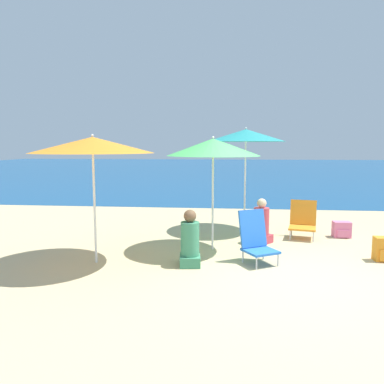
{
  "coord_description": "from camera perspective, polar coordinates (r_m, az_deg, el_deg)",
  "views": [
    {
      "loc": [
        -0.9,
        -5.24,
        1.84
      ],
      "look_at": [
        -1.58,
        1.52,
        1.0
      ],
      "focal_mm": 35.0,
      "sensor_mm": 36.0,
      "label": 1
    }
  ],
  "objects": [
    {
      "name": "ground_plane",
      "position": [
        5.63,
        14.93,
        -12.29
      ],
      "size": [
        60.0,
        60.0,
        0.0
      ],
      "primitive_type": "plane",
      "color": "#C6B284"
    },
    {
      "name": "sea_water",
      "position": [
        31.0,
        7.37,
        3.6
      ],
      "size": [
        60.0,
        40.0,
        0.01
      ],
      "color": "navy",
      "rests_on": "ground"
    },
    {
      "name": "beach_umbrella_green",
      "position": [
        6.54,
        3.24,
        6.81
      ],
      "size": [
        1.64,
        1.64,
        2.01
      ],
      "color": "white",
      "rests_on": "ground"
    },
    {
      "name": "beach_umbrella_teal",
      "position": [
        8.18,
        8.2,
        8.52
      ],
      "size": [
        1.69,
        1.69,
        2.23
      ],
      "color": "white",
      "rests_on": "ground"
    },
    {
      "name": "beach_umbrella_orange",
      "position": [
        5.95,
        -14.91,
        6.92
      ],
      "size": [
        1.89,
        1.89,
        2.02
      ],
      "color": "white",
      "rests_on": "ground"
    },
    {
      "name": "beach_chair_orange",
      "position": [
        7.88,
        16.52,
        -4.14
      ],
      "size": [
        0.63,
        0.67,
        0.74
      ],
      "rotation": [
        0.0,
        0.0,
        -0.22
      ],
      "color": "silver",
      "rests_on": "ground"
    },
    {
      "name": "beach_chair_blue",
      "position": [
        6.05,
        9.72,
        -6.97
      ],
      "size": [
        0.67,
        0.69,
        0.83
      ],
      "rotation": [
        0.0,
        0.0,
        0.53
      ],
      "color": "silver",
      "rests_on": "ground"
    },
    {
      "name": "person_seated_near",
      "position": [
        5.81,
        -0.31,
        -7.67
      ],
      "size": [
        0.35,
        0.4,
        0.87
      ],
      "rotation": [
        0.0,
        0.0,
        0.11
      ],
      "color": "#3F8C66",
      "rests_on": "ground"
    },
    {
      "name": "person_seated_far",
      "position": [
        7.24,
        10.51,
        -4.93
      ],
      "size": [
        0.48,
        0.49,
        0.86
      ],
      "rotation": [
        0.0,
        0.0,
        -0.67
      ],
      "color": "#BF3F4C",
      "rests_on": "ground"
    },
    {
      "name": "backpack_pink",
      "position": [
        8.19,
        21.84,
        -5.33
      ],
      "size": [
        0.34,
        0.26,
        0.32
      ],
      "color": "pink",
      "rests_on": "ground"
    }
  ]
}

